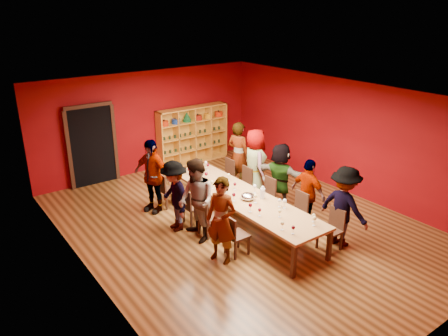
% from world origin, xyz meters
% --- Properties ---
extents(room_shell, '(7.10, 9.10, 3.04)m').
position_xyz_m(room_shell, '(0.00, 0.00, 1.50)').
color(room_shell, '#533216').
rests_on(room_shell, ground).
extents(tasting_table, '(1.10, 4.50, 0.75)m').
position_xyz_m(tasting_table, '(0.00, 0.00, 0.70)').
color(tasting_table, '#A87A46').
rests_on(tasting_table, ground).
extents(doorway, '(1.40, 0.17, 2.30)m').
position_xyz_m(doorway, '(-1.80, 4.43, 1.12)').
color(doorway, black).
rests_on(doorway, ground).
extents(shelving_unit, '(2.40, 0.40, 1.80)m').
position_xyz_m(shelving_unit, '(1.40, 4.32, 0.98)').
color(shelving_unit, gold).
rests_on(shelving_unit, ground).
extents(chair_person_left_1, '(0.42, 0.42, 0.89)m').
position_xyz_m(chair_person_left_1, '(-0.91, -0.89, 0.50)').
color(chair_person_left_1, black).
rests_on(chair_person_left_1, ground).
extents(person_left_1, '(0.68, 0.78, 1.77)m').
position_xyz_m(person_left_1, '(-1.22, -0.89, 0.88)').
color(person_left_1, '#5786B4').
rests_on(person_left_1, ground).
extents(chair_person_left_2, '(0.42, 0.42, 0.89)m').
position_xyz_m(chair_person_left_2, '(-0.91, 0.09, 0.50)').
color(chair_person_left_2, black).
rests_on(chair_person_left_2, ground).
extents(person_left_2, '(0.60, 0.94, 1.82)m').
position_xyz_m(person_left_2, '(-1.16, 0.09, 0.91)').
color(person_left_2, beige).
rests_on(person_left_2, ground).
extents(chair_person_left_3, '(0.42, 0.42, 0.89)m').
position_xyz_m(chair_person_left_3, '(-0.91, 0.75, 0.50)').
color(chair_person_left_3, black).
rests_on(chair_person_left_3, ground).
extents(person_left_3, '(0.57, 1.11, 1.64)m').
position_xyz_m(person_left_3, '(-1.31, 0.75, 0.82)').
color(person_left_3, '#141C38').
rests_on(person_left_3, ground).
extents(chair_person_left_4, '(0.42, 0.42, 0.89)m').
position_xyz_m(chair_person_left_4, '(-0.91, 1.90, 0.50)').
color(chair_person_left_4, black).
rests_on(chair_person_left_4, ground).
extents(person_left_4, '(0.85, 1.18, 1.84)m').
position_xyz_m(person_left_4, '(-1.27, 1.90, 0.92)').
color(person_left_4, '#C98792').
rests_on(person_left_4, ground).
extents(chair_person_right_0, '(0.42, 0.42, 0.89)m').
position_xyz_m(chair_person_right_0, '(0.91, -1.88, 0.50)').
color(chair_person_right_0, black).
rests_on(chair_person_right_0, ground).
extents(person_right_0, '(0.54, 1.16, 1.75)m').
position_xyz_m(person_right_0, '(1.20, -1.88, 0.87)').
color(person_right_0, '#16183D').
rests_on(person_right_0, ground).
extents(chair_person_right_1, '(0.42, 0.42, 0.89)m').
position_xyz_m(chair_person_right_1, '(0.91, -0.87, 0.50)').
color(chair_person_right_1, black).
rests_on(chair_person_right_1, ground).
extents(person_right_1, '(0.47, 0.96, 1.61)m').
position_xyz_m(person_right_1, '(1.21, -0.87, 0.80)').
color(person_right_1, '#16173D').
rests_on(person_right_1, ground).
extents(chair_person_right_2, '(0.42, 0.42, 0.89)m').
position_xyz_m(chair_person_right_2, '(0.91, 0.18, 0.50)').
color(chair_person_right_2, black).
rests_on(chair_person_right_2, ground).
extents(person_right_2, '(0.91, 1.63, 1.69)m').
position_xyz_m(person_right_2, '(1.33, 0.18, 0.84)').
color(person_right_2, white).
rests_on(person_right_2, ground).
extents(chair_person_right_3, '(0.42, 0.42, 0.89)m').
position_xyz_m(chair_person_right_3, '(0.91, 1.06, 0.50)').
color(chair_person_right_3, black).
rests_on(chair_person_right_3, ground).
extents(person_right_3, '(0.75, 1.01, 1.84)m').
position_xyz_m(person_right_3, '(1.26, 1.06, 0.92)').
color(person_right_3, '#5C7CBF').
rests_on(person_right_3, ground).
extents(chair_person_right_4, '(0.42, 0.42, 0.89)m').
position_xyz_m(chair_person_right_4, '(0.91, 1.81, 0.50)').
color(chair_person_right_4, black).
rests_on(chair_person_right_4, ground).
extents(person_right_4, '(0.68, 0.80, 1.87)m').
position_xyz_m(person_right_4, '(1.30, 1.81, 0.93)').
color(person_right_4, '#4C4C51').
rests_on(person_right_4, ground).
extents(wine_glass_0, '(0.08, 0.08, 0.20)m').
position_xyz_m(wine_glass_0, '(-0.33, -0.12, 0.90)').
color(wine_glass_0, silver).
rests_on(wine_glass_0, tasting_table).
extents(wine_glass_1, '(0.07, 0.07, 0.18)m').
position_xyz_m(wine_glass_1, '(0.29, 0.90, 0.88)').
color(wine_glass_1, silver).
rests_on(wine_glass_1, tasting_table).
extents(wine_glass_2, '(0.07, 0.07, 0.18)m').
position_xyz_m(wine_glass_2, '(-0.36, -1.69, 0.88)').
color(wine_glass_2, silver).
rests_on(wine_glass_2, tasting_table).
extents(wine_glass_3, '(0.09, 0.09, 0.21)m').
position_xyz_m(wine_glass_3, '(0.00, -0.47, 0.90)').
color(wine_glass_3, silver).
rests_on(wine_glass_3, tasting_table).
extents(wine_glass_4, '(0.09, 0.09, 0.22)m').
position_xyz_m(wine_glass_4, '(0.33, -1.03, 0.91)').
color(wine_glass_4, silver).
rests_on(wine_glass_4, tasting_table).
extents(wine_glass_5, '(0.07, 0.07, 0.18)m').
position_xyz_m(wine_glass_5, '(0.37, -1.81, 0.88)').
color(wine_glass_5, silver).
rests_on(wine_glass_5, tasting_table).
extents(wine_glass_6, '(0.07, 0.07, 0.18)m').
position_xyz_m(wine_glass_6, '(0.07, 0.36, 0.88)').
color(wine_glass_6, silver).
rests_on(wine_glass_6, tasting_table).
extents(wine_glass_7, '(0.09, 0.09, 0.21)m').
position_xyz_m(wine_glass_7, '(-0.14, 1.24, 0.91)').
color(wine_glass_7, silver).
rests_on(wine_glass_7, tasting_table).
extents(wine_glass_8, '(0.07, 0.07, 0.18)m').
position_xyz_m(wine_glass_8, '(-0.29, 1.80, 0.88)').
color(wine_glass_8, silver).
rests_on(wine_glass_8, tasting_table).
extents(wine_glass_9, '(0.08, 0.08, 0.19)m').
position_xyz_m(wine_glass_9, '(0.29, -0.91, 0.89)').
color(wine_glass_9, silver).
rests_on(wine_glass_9, tasting_table).
extents(wine_glass_10, '(0.08, 0.08, 0.20)m').
position_xyz_m(wine_glass_10, '(-0.34, 0.93, 0.89)').
color(wine_glass_10, silver).
rests_on(wine_glass_10, tasting_table).
extents(wine_glass_11, '(0.08, 0.08, 0.21)m').
position_xyz_m(wine_glass_11, '(-0.32, 0.73, 0.90)').
color(wine_glass_11, silver).
rests_on(wine_glass_11, tasting_table).
extents(wine_glass_12, '(0.08, 0.08, 0.20)m').
position_xyz_m(wine_glass_12, '(-0.36, -0.73, 0.89)').
color(wine_glass_12, silver).
rests_on(wine_glass_12, tasting_table).
extents(wine_glass_13, '(0.09, 0.09, 0.22)m').
position_xyz_m(wine_glass_13, '(0.32, -0.06, 0.91)').
color(wine_glass_13, silver).
rests_on(wine_glass_13, tasting_table).
extents(wine_glass_14, '(0.08, 0.08, 0.21)m').
position_xyz_m(wine_glass_14, '(0.26, -1.93, 0.90)').
color(wine_glass_14, silver).
rests_on(wine_glass_14, tasting_table).
extents(wine_glass_15, '(0.07, 0.07, 0.18)m').
position_xyz_m(wine_glass_15, '(-0.33, -0.99, 0.88)').
color(wine_glass_15, silver).
rests_on(wine_glass_15, tasting_table).
extents(wine_glass_16, '(0.08, 0.08, 0.19)m').
position_xyz_m(wine_glass_16, '(0.27, 1.77, 0.89)').
color(wine_glass_16, silver).
rests_on(wine_glass_16, tasting_table).
extents(wine_glass_17, '(0.07, 0.07, 0.18)m').
position_xyz_m(wine_glass_17, '(-0.30, -1.93, 0.88)').
color(wine_glass_17, silver).
rests_on(wine_glass_17, tasting_table).
extents(wine_glass_18, '(0.07, 0.07, 0.18)m').
position_xyz_m(wine_glass_18, '(-0.03, -1.27, 0.88)').
color(wine_glass_18, silver).
rests_on(wine_glass_18, tasting_table).
extents(wine_glass_19, '(0.07, 0.07, 0.18)m').
position_xyz_m(wine_glass_19, '(0.34, 1.97, 0.88)').
color(wine_glass_19, silver).
rests_on(wine_glass_19, tasting_table).
extents(spittoon_bowl, '(0.31, 0.31, 0.17)m').
position_xyz_m(spittoon_bowl, '(-0.02, -0.23, 0.82)').
color(spittoon_bowl, silver).
rests_on(spittoon_bowl, tasting_table).
extents(carafe_a, '(0.14, 0.14, 0.28)m').
position_xyz_m(carafe_a, '(-0.23, 0.33, 0.88)').
color(carafe_a, silver).
rests_on(carafe_a, tasting_table).
extents(carafe_b, '(0.14, 0.14, 0.28)m').
position_xyz_m(carafe_b, '(0.28, -0.38, 0.88)').
color(carafe_b, silver).
rests_on(carafe_b, tasting_table).
extents(wine_bottle, '(0.08, 0.08, 0.31)m').
position_xyz_m(wine_bottle, '(0.15, 1.88, 0.87)').
color(wine_bottle, '#123415').
rests_on(wine_bottle, tasting_table).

